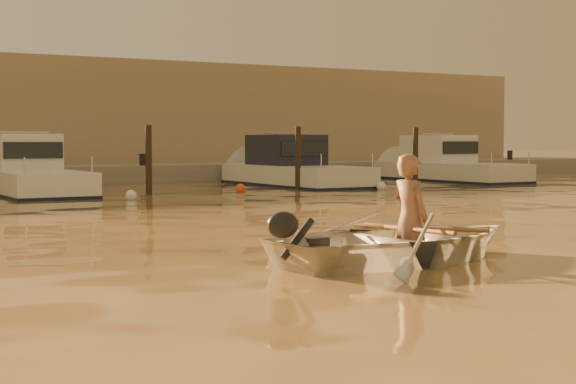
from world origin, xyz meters
TOP-DOWN VIEW (x-y plane):
  - ground_plane at (0.00, 0.00)m, footprint 160.00×160.00m
  - dinghy at (-2.42, -0.89)m, footprint 4.02×3.04m
  - person at (-2.32, -0.88)m, footprint 0.46×0.66m
  - outboard_motor at (-3.92, -1.03)m, footprint 0.93×0.48m
  - oar_port at (-2.17, -0.87)m, footprint 0.68×2.02m
  - oar_starboard at (-2.37, -0.88)m, footprint 0.23×2.10m
  - moored_boat_2 at (-3.07, 16.00)m, footprint 2.21×7.44m
  - moored_boat_4 at (6.02, 16.00)m, footprint 2.41×7.38m
  - moored_boat_5 at (12.90, 16.00)m, footprint 2.25×7.55m
  - piling_2 at (-0.20, 13.80)m, footprint 0.18×0.18m
  - piling_3 at (4.80, 13.80)m, footprint 0.18×0.18m
  - piling_4 at (9.50, 13.80)m, footprint 0.18×0.18m
  - fender_c at (-1.32, 12.22)m, footprint 0.30×0.30m
  - fender_d at (2.71, 13.71)m, footprint 0.30×0.30m
  - fender_e at (7.12, 12.55)m, footprint 0.30×0.30m
  - quay at (0.00, 21.50)m, footprint 52.00×4.00m
  - waterfront_building at (0.00, 27.00)m, footprint 46.00×7.00m

SIDE VIEW (x-z plane):
  - ground_plane at x=0.00m, z-range 0.00..0.00m
  - fender_c at x=-1.32m, z-range -0.05..0.25m
  - fender_d at x=2.71m, z-range -0.05..0.25m
  - fender_e at x=7.12m, z-range -0.05..0.25m
  - quay at x=0.00m, z-range -0.35..0.65m
  - dinghy at x=-2.42m, z-range -0.12..0.66m
  - outboard_motor at x=-3.92m, z-range -0.07..0.63m
  - oar_port at x=-2.17m, z-range 0.35..0.49m
  - oar_starboard at x=-2.37m, z-range 0.35..0.49m
  - person at x=-2.32m, z-range -0.30..1.40m
  - moored_boat_2 at x=-3.07m, z-range -0.25..1.50m
  - moored_boat_4 at x=6.02m, z-range -0.25..1.50m
  - moored_boat_5 at x=12.90m, z-range -0.25..1.50m
  - piling_2 at x=-0.20m, z-range -0.20..2.00m
  - piling_3 at x=4.80m, z-range -0.20..2.00m
  - piling_4 at x=9.50m, z-range -0.20..2.00m
  - waterfront_building at x=0.00m, z-range 0.00..4.80m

